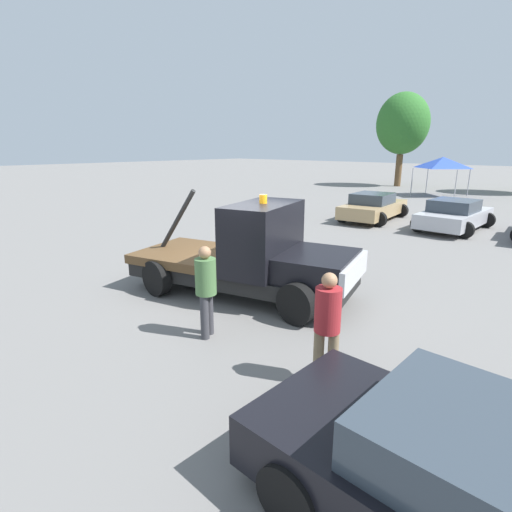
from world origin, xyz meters
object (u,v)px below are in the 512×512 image
parked_car_silver (454,215)px  canopy_tent_blue (443,163)px  tree_right (403,124)px  person_at_hood (206,285)px  tow_truck (254,258)px  parked_car_tan (373,207)px  person_near_truck (327,321)px

parked_car_silver → canopy_tent_blue: bearing=22.1°
tree_right → person_at_hood: bearing=-72.3°
tree_right → tow_truck: bearing=-72.6°
parked_car_tan → tree_right: size_ratio=0.60×
person_near_truck → tow_truck: bearing=-146.7°
tow_truck → tree_right: bearing=91.9°
person_near_truck → canopy_tent_blue: canopy_tent_blue is taller
tow_truck → parked_car_tan: (-2.72, 11.62, -0.31)m
tow_truck → person_near_truck: (3.36, -2.00, 0.07)m
person_near_truck → parked_car_silver: bearing=163.7°
tow_truck → parked_car_tan: size_ratio=1.22×
person_at_hood → canopy_tent_blue: (-4.56, 26.29, 1.37)m
tree_right → canopy_tent_blue: bearing=-43.6°
tow_truck → parked_car_silver: bearing=69.5°
canopy_tent_blue → tree_right: tree_right is taller
canopy_tent_blue → person_at_hood: bearing=-80.2°
person_at_hood → parked_car_silver: (0.19, 13.92, -0.38)m
person_at_hood → tree_right: size_ratio=0.22×
person_near_truck → parked_car_tan: person_near_truck is taller
person_at_hood → parked_car_silver: size_ratio=0.40×
person_at_hood → tree_right: tree_right is taller
person_near_truck → tree_right: size_ratio=0.22×
person_near_truck → canopy_tent_blue: 27.06m
person_at_hood → parked_car_tan: 14.28m
tow_truck → canopy_tent_blue: bearing=83.2°
person_at_hood → canopy_tent_blue: bearing=73.9°
person_near_truck → parked_car_tan: size_ratio=0.37×
person_at_hood → parked_car_silver: person_at_hood is taller
person_near_truck → person_at_hood: size_ratio=1.00×
person_near_truck → parked_car_silver: size_ratio=0.40×
parked_car_tan → canopy_tent_blue: (-1.01, 12.46, 1.75)m
person_at_hood → parked_car_silver: 13.93m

